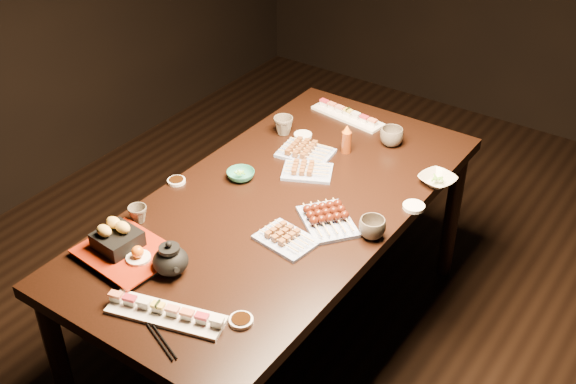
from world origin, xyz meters
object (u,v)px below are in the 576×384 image
Objects in this scene: teacup_mid_right at (372,228)px; teapot at (170,257)px; yakitori_plate_right at (286,236)px; sushi_platter_far at (348,113)px; edamame_bowl_green at (241,175)px; yakitori_plate_center at (307,168)px; teacup_far_left at (283,126)px; teacup_near_left at (138,214)px; dining_table at (281,276)px; edamame_bowl_cream at (437,180)px; teacup_far_right at (392,137)px; sushi_platter_near at (166,311)px; yakitori_plate_left at (306,149)px; tempura_tray at (125,244)px; condiment_bottle at (346,139)px.

teapot reaches higher than teacup_mid_right.
yakitori_plate_right is at bearing -139.86° from teacup_mid_right.
sushi_platter_far is 2.51× the size of teapot.
sushi_platter_far is at bearing 115.82° from yakitori_plate_right.
yakitori_plate_center is at bearing 43.45° from edamame_bowl_green.
teacup_far_left reaches higher than yakitori_plate_center.
dining_table is at bearing 48.07° from teacup_near_left.
teacup_mid_right is at bearing -31.85° from teacup_far_left.
edamame_bowl_cream is at bearing 94.14° from teapot.
teacup_near_left reaches higher than sushi_platter_far.
sushi_platter_near is at bearing -93.35° from teacup_far_right.
sushi_platter_near is 0.80m from teacup_mid_right.
teacup_near_left is 0.33m from teapot.
edamame_bowl_green is 1.16× the size of teacup_mid_right.
sushi_platter_far is at bearing 109.86° from dining_table.
yakitori_plate_left is (-0.09, 0.12, 0.00)m from yakitori_plate_center.
tempura_tray is (-0.13, -0.92, 0.03)m from yakitori_plate_left.
tempura_tray reaches higher than dining_table.
yakitori_plate_center is 0.97× the size of yakitori_plate_right.
sushi_platter_far is at bearing 124.11° from teapot.
yakitori_plate_right is 2.36× the size of teacup_far_left.
teacup_far_left is at bearing 115.83° from yakitori_plate_center.
teacup_far_left is at bearing 99.95° from edamame_bowl_green.
condiment_bottle is at bearing 4.34° from teacup_far_left.
yakitori_plate_center is at bearing -62.00° from yakitori_plate_left.
teacup_far_right is (-0.25, 0.62, 0.00)m from teacup_mid_right.
dining_table is 12.51× the size of teapot.
yakitori_plate_center is 0.24m from condiment_bottle.
edamame_bowl_green is 0.86× the size of condiment_bottle.
condiment_bottle reaches higher than teacup_near_left.
teacup_far_left is at bearing 85.73° from teacup_near_left.
yakitori_plate_left is 2.21× the size of teacup_far_right.
condiment_bottle reaches higher than yakitori_plate_center.
yakitori_plate_left is 0.89m from teapot.
teacup_far_left is (0.06, 0.84, 0.01)m from teacup_near_left.
teacup_mid_right is (0.64, 0.59, -0.02)m from tempura_tray.
tempura_tray reaches higher than edamame_bowl_green.
edamame_bowl_green reaches higher than dining_table.
sushi_platter_near is 2.76× the size of edamame_bowl_cream.
teacup_mid_right reaches higher than yakitori_plate_left.
edamame_bowl_green is 0.81× the size of edamame_bowl_cream.
tempura_tray is (-0.40, -0.39, 0.03)m from yakitori_plate_right.
teacup_mid_right is 0.67m from teacup_far_right.
edamame_bowl_cream is 0.43m from condiment_bottle.
teapot reaches higher than yakitori_plate_center.
tempura_tray is at bearing 92.87° from sushi_platter_far.
dining_table is 0.75m from edamame_bowl_cream.
yakitori_plate_right is 0.65× the size of tempura_tray.
teapot reaches higher than sushi_platter_near.
condiment_bottle reaches higher than edamame_bowl_green.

